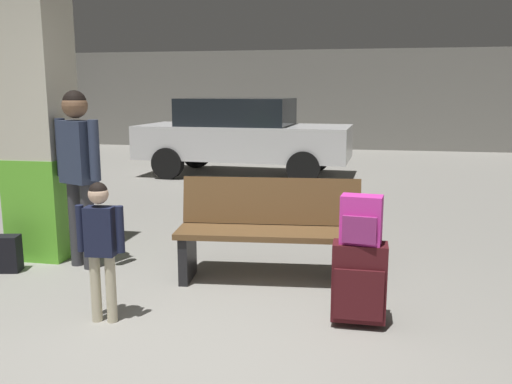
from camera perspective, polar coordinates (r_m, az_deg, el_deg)
name	(u,v)px	position (r m, az deg, el deg)	size (l,w,h in m)	color
ground_plane	(283,222)	(7.17, 2.84, -3.13)	(18.00, 18.00, 0.10)	gray
garage_back_wall	(328,100)	(15.79, 7.61, 9.59)	(18.00, 0.12, 2.80)	slate
structural_pillar	(38,114)	(5.75, -21.95, 7.65)	(0.57, 0.57, 2.89)	#66C633
bench	(269,231)	(4.77, 1.42, -4.10)	(1.64, 0.68, 0.89)	brown
suitcase	(359,282)	(3.94, 10.79, -9.31)	(0.38, 0.23, 0.60)	#471419
backpack_bright	(361,220)	(3.81, 11.01, -2.94)	(0.30, 0.22, 0.34)	#D833A5
child	(101,237)	(4.00, -16.05, -4.58)	(0.35, 0.20, 1.03)	beige
adult	(78,160)	(5.26, -18.23, 3.21)	(0.53, 0.31, 1.66)	#38383D
backpack_dark_floor	(5,254)	(5.55, -24.93, -5.92)	(0.31, 0.24, 0.34)	black
parked_car_far	(243,135)	(10.71, -1.41, 6.06)	(4.17, 1.95, 1.51)	silver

